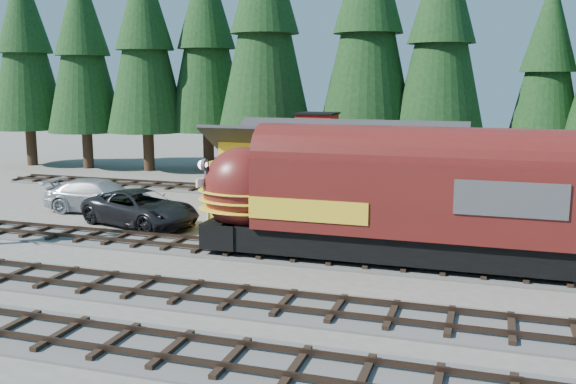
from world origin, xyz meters
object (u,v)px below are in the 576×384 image
(depot, at_px, (337,168))
(pickup_truck_b, at_px, (100,196))
(pickup_truck_a, at_px, (141,208))
(caboose, at_px, (304,158))
(locomotive, at_px, (371,203))

(depot, distance_m, pickup_truck_b, 13.76)
(pickup_truck_a, bearing_deg, depot, -52.37)
(depot, xyz_separation_m, pickup_truck_b, (-13.56, -1.10, -2.03))
(caboose, relative_size, pickup_truck_a, 1.44)
(depot, relative_size, caboose, 1.34)
(locomotive, bearing_deg, pickup_truck_a, 166.06)
(locomotive, bearing_deg, pickup_truck_b, 161.92)
(depot, distance_m, caboose, 8.53)
(depot, xyz_separation_m, pickup_truck_a, (-9.56, -3.39, -2.04))
(pickup_truck_b, bearing_deg, depot, -88.40)
(locomotive, xyz_separation_m, pickup_truck_b, (-16.54, 5.40, -1.58))
(pickup_truck_b, bearing_deg, caboose, -50.94)
(pickup_truck_a, bearing_deg, locomotive, -85.81)
(pickup_truck_b, bearing_deg, locomotive, -111.12)
(depot, distance_m, locomotive, 7.16)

